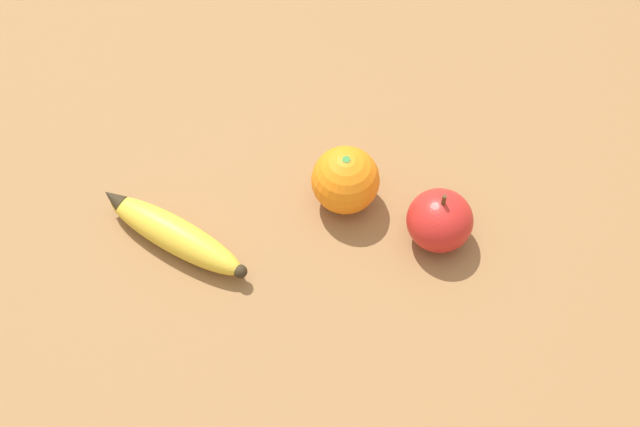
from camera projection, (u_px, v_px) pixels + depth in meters
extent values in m
plane|color=olive|center=(319.00, 129.00, 1.03)|extent=(3.00, 3.00, 0.00)
ellipsoid|color=gold|center=(175.00, 235.00, 0.93)|extent=(0.11, 0.17, 0.04)
cone|color=#2D2314|center=(113.00, 198.00, 0.94)|extent=(0.03, 0.03, 0.03)
sphere|color=#2D2314|center=(240.00, 271.00, 0.90)|extent=(0.01, 0.01, 0.01)
sphere|color=orange|center=(345.00, 180.00, 0.94)|extent=(0.07, 0.07, 0.07)
cylinder|color=#337A33|center=(346.00, 160.00, 0.91)|extent=(0.01, 0.01, 0.00)
ellipsoid|color=red|center=(440.00, 220.00, 0.92)|extent=(0.07, 0.07, 0.06)
cylinder|color=#4C3319|center=(444.00, 200.00, 0.89)|extent=(0.00, 0.00, 0.01)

